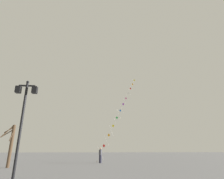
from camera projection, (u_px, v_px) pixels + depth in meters
ground_plane at (86, 164)px, 19.36m from camera, size 160.00×160.00×0.00m
twin_lantern_lamp_post at (24, 109)px, 10.21m from camera, size 1.20×0.28×5.35m
kite_train at (122, 107)px, 32.99m from camera, size 8.85×15.54×17.23m
kite_flyer at (100, 155)px, 21.25m from camera, size 0.40×0.62×1.71m
bare_tree at (11, 144)px, 16.09m from camera, size 1.27×1.36×3.65m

